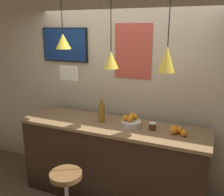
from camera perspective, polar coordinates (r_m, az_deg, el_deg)
name	(u,v)px	position (r m, az deg, el deg)	size (l,w,h in m)	color
back_wall	(124,87)	(3.52, 2.87, 2.42)	(8.00, 0.06, 2.90)	beige
service_counter	(112,161)	(3.46, 0.00, -14.15)	(2.45, 0.68, 1.06)	black
bar_stool	(67,190)	(3.14, -10.32, -19.98)	(0.44, 0.44, 0.66)	#B7B7BC
fruit_bowl	(131,122)	(3.16, 4.38, -5.43)	(0.25, 0.25, 0.16)	beige
orange_pile	(176,130)	(3.04, 14.50, -7.15)	(0.21, 0.18, 0.09)	orange
juice_bottle	(102,112)	(3.27, -2.38, -3.25)	(0.08, 0.08, 0.32)	olive
spread_jar	(152,126)	(3.09, 9.23, -6.40)	(0.09, 0.09, 0.09)	#562D19
pendant_lamp_left	(63,41)	(3.30, -11.12, 12.66)	(0.20, 0.20, 0.80)	black
pendant_lamp_middle	(111,59)	(3.00, -0.23, 8.83)	(0.18, 0.18, 1.01)	black
pendant_lamp_right	(167,59)	(2.80, 12.46, 8.67)	(0.18, 0.18, 1.02)	black
mounted_tv	(65,45)	(3.81, -10.74, 11.86)	(0.74, 0.04, 0.49)	black
hanging_menu_board	(68,73)	(3.04, -9.94, 5.58)	(0.24, 0.01, 0.17)	white
wall_poster	(133,51)	(3.36, 4.83, 10.55)	(0.51, 0.01, 0.72)	#C64C3D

